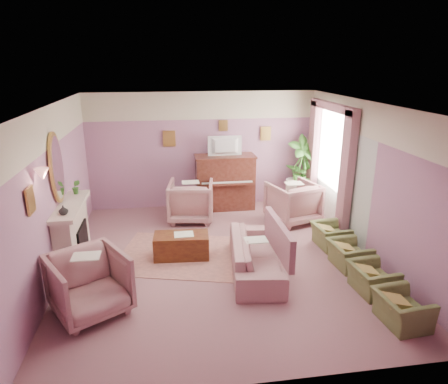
{
  "coord_description": "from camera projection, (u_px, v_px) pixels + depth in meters",
  "views": [
    {
      "loc": [
        -0.91,
        -6.52,
        3.49
      ],
      "look_at": [
        0.13,
        0.4,
        1.17
      ],
      "focal_mm": 32.0,
      "sensor_mm": 36.0,
      "label": 1
    }
  ],
  "objects": [
    {
      "name": "floor",
      "position": [
        220.0,
        259.0,
        7.34
      ],
      "size": [
        5.5,
        6.0,
        0.01
      ],
      "primitive_type": "cube",
      "color": "#8B5B61",
      "rests_on": "ground"
    },
    {
      "name": "ceiling",
      "position": [
        220.0,
        105.0,
        6.47
      ],
      "size": [
        5.5,
        6.0,
        0.01
      ],
      "primitive_type": "cube",
      "color": "silver",
      "rests_on": "wall_back"
    },
    {
      "name": "wall_back",
      "position": [
        203.0,
        150.0,
        9.72
      ],
      "size": [
        5.5,
        0.02,
        2.8
      ],
      "primitive_type": "cube",
      "color": "slate",
      "rests_on": "floor"
    },
    {
      "name": "wall_front",
      "position": [
        260.0,
        274.0,
        4.09
      ],
      "size": [
        5.5,
        0.02,
        2.8
      ],
      "primitive_type": "cube",
      "color": "slate",
      "rests_on": "floor"
    },
    {
      "name": "wall_left",
      "position": [
        53.0,
        195.0,
        6.52
      ],
      "size": [
        0.02,
        6.0,
        2.8
      ],
      "primitive_type": "cube",
      "color": "slate",
      "rests_on": "floor"
    },
    {
      "name": "wall_right",
      "position": [
        369.0,
        180.0,
        7.29
      ],
      "size": [
        0.02,
        6.0,
        2.8
      ],
      "primitive_type": "cube",
      "color": "slate",
      "rests_on": "floor"
    },
    {
      "name": "picture_rail_band",
      "position": [
        202.0,
        106.0,
        9.37
      ],
      "size": [
        5.5,
        0.01,
        0.65
      ],
      "primitive_type": "cube",
      "color": "beige",
      "rests_on": "wall_back"
    },
    {
      "name": "stripe_panel",
      "position": [
        337.0,
        178.0,
        8.61
      ],
      "size": [
        0.01,
        3.0,
        2.15
      ],
      "primitive_type": "cube",
      "color": "#B8BFB4",
      "rests_on": "wall_right"
    },
    {
      "name": "fireplace_surround",
      "position": [
        72.0,
        236.0,
        6.99
      ],
      "size": [
        0.3,
        1.4,
        1.1
      ],
      "primitive_type": "cube",
      "color": "beige",
      "rests_on": "floor"
    },
    {
      "name": "fireplace_inset",
      "position": [
        79.0,
        244.0,
        7.06
      ],
      "size": [
        0.18,
        0.72,
        0.68
      ],
      "primitive_type": "cube",
      "color": "black",
      "rests_on": "floor"
    },
    {
      "name": "fire_ember",
      "position": [
        83.0,
        253.0,
        7.12
      ],
      "size": [
        0.06,
        0.54,
        0.1
      ],
      "primitive_type": "cube",
      "color": "#F74F15",
      "rests_on": "floor"
    },
    {
      "name": "mantel_shelf",
      "position": [
        70.0,
        206.0,
        6.82
      ],
      "size": [
        0.4,
        1.55,
        0.07
      ],
      "primitive_type": "cube",
      "color": "beige",
      "rests_on": "fireplace_surround"
    },
    {
      "name": "hearth",
      "position": [
        87.0,
        263.0,
        7.19
      ],
      "size": [
        0.55,
        1.5,
        0.02
      ],
      "primitive_type": "cube",
      "color": "beige",
      "rests_on": "floor"
    },
    {
      "name": "mirror_frame",
      "position": [
        56.0,
        168.0,
        6.59
      ],
      "size": [
        0.04,
        0.72,
        1.2
      ],
      "primitive_type": "ellipsoid",
      "color": "#B59242",
      "rests_on": "wall_left"
    },
    {
      "name": "mirror_glass",
      "position": [
        58.0,
        168.0,
        6.59
      ],
      "size": [
        0.01,
        0.6,
        1.06
      ],
      "primitive_type": "ellipsoid",
      "color": "white",
      "rests_on": "wall_left"
    },
    {
      "name": "sconce_shade",
      "position": [
        42.0,
        174.0,
        5.55
      ],
      "size": [
        0.2,
        0.2,
        0.16
      ],
      "primitive_type": "cone",
      "color": "#FF9989",
      "rests_on": "wall_left"
    },
    {
      "name": "piano",
      "position": [
        225.0,
        183.0,
        9.73
      ],
      "size": [
        1.4,
        0.6,
        1.3
      ],
      "primitive_type": "cube",
      "color": "#4B2119",
      "rests_on": "floor"
    },
    {
      "name": "piano_keyshelf",
      "position": [
        227.0,
        184.0,
        9.38
      ],
      "size": [
        1.3,
        0.12,
        0.06
      ],
      "primitive_type": "cube",
      "color": "#4B2119",
      "rests_on": "piano"
    },
    {
      "name": "piano_keys",
      "position": [
        227.0,
        182.0,
        9.36
      ],
      "size": [
        1.2,
        0.08,
        0.02
      ],
      "primitive_type": "cube",
      "color": "silver",
      "rests_on": "piano"
    },
    {
      "name": "piano_top",
      "position": [
        225.0,
        156.0,
        9.52
      ],
      "size": [
        1.45,
        0.65,
        0.04
      ],
      "primitive_type": "cube",
      "color": "#4B2119",
      "rests_on": "piano"
    },
    {
      "name": "television",
      "position": [
        225.0,
        145.0,
        9.38
      ],
      "size": [
        0.8,
        0.12,
        0.48
      ],
      "primitive_type": "imported",
      "color": "black",
      "rests_on": "piano"
    },
    {
      "name": "print_back_left",
      "position": [
        169.0,
        139.0,
        9.47
      ],
      "size": [
        0.3,
        0.03,
        0.38
      ],
      "primitive_type": "cube",
      "color": "#B59242",
      "rests_on": "wall_back"
    },
    {
      "name": "print_back_right",
      "position": [
        266.0,
        134.0,
        9.78
      ],
      "size": [
        0.26,
        0.03,
        0.34
      ],
      "primitive_type": "cube",
      "color": "#B59242",
      "rests_on": "wall_back"
    },
    {
      "name": "print_back_mid",
      "position": [
        223.0,
        126.0,
        9.57
      ],
      "size": [
        0.22,
        0.03,
        0.26
      ],
      "primitive_type": "cube",
      "color": "#B59242",
      "rests_on": "wall_back"
    },
    {
      "name": "print_left_wall",
      "position": [
        30.0,
        200.0,
        5.3
      ],
      "size": [
        0.03,
        0.28,
        0.36
      ],
      "primitive_type": "cube",
      "color": "#B59242",
      "rests_on": "wall_left"
    },
    {
      "name": "window_blind",
      "position": [
        333.0,
        147.0,
        8.65
      ],
      "size": [
        0.03,
        1.4,
        1.8
      ],
      "primitive_type": "cube",
      "color": "silver",
      "rests_on": "wall_right"
    },
    {
      "name": "curtain_left",
      "position": [
        346.0,
        176.0,
        7.9
      ],
      "size": [
        0.16,
        0.34,
        2.6
      ],
      "primitive_type": "cube",
      "color": "#965F6B",
      "rests_on": "floor"
    },
    {
      "name": "curtain_right",
      "position": [
        313.0,
        156.0,
        9.63
      ],
      "size": [
        0.16,
        0.34,
        2.6
      ],
      "primitive_type": "cube",
      "color": "#965F6B",
      "rests_on": "floor"
    },
    {
      "name": "pelmet",
      "position": [
        333.0,
        107.0,
        8.37
      ],
      "size": [
        0.16,
        2.2,
        0.16
      ],
      "primitive_type": "cube",
      "color": "#965F6B",
      "rests_on": "wall_right"
    },
    {
      "name": "mantel_plant",
      "position": [
        76.0,
        187.0,
        7.28
      ],
      "size": [
        0.16,
        0.16,
        0.28
      ],
      "primitive_type": "imported",
      "color": "#316E23",
      "rests_on": "mantel_shelf"
    },
    {
      "name": "mantel_vase",
      "position": [
        63.0,
        210.0,
        6.32
      ],
      "size": [
        0.16,
        0.16,
        0.16
      ],
      "primitive_type": "imported",
      "color": "beige",
      "rests_on": "mantel_shelf"
    },
    {
      "name": "area_rug",
      "position": [
        187.0,
        255.0,
        7.5
      ],
      "size": [
        2.87,
        2.37,
        0.01
      ],
      "primitive_type": "cube",
      "rotation": [
        0.0,
        0.0,
        -0.26
      ],
      "color": "#A3675D",
      "rests_on": "floor"
    },
    {
      "name": "coffee_table",
      "position": [
        182.0,
        246.0,
        7.38
      ],
      "size": [
        1.03,
        0.57,
        0.45
      ],
      "primitive_type": "cube",
      "rotation": [
        0.0,
        0.0,
        -0.07
      ],
      "color": "#4F2612",
      "rests_on": "floor"
    },
    {
      "name": "table_paper",
      "position": [
        184.0,
        234.0,
        7.31
      ],
      "size": [
        0.35,
        0.28,
        0.01
      ],
      "primitive_type": "cube",
      "color": "beige",
      "rests_on": "coffee_table"
    },
    {
      "name": "sofa",
      "position": [
        256.0,
        249.0,
        6.83
      ],
      "size": [
        0.68,
        2.05,
        0.83
      ],
      "primitive_type": "imported",
      "color": "#AA7A7A",
      "rests_on": "floor"
    },
    {
      "name": "sofa_throw",
      "position": [
        279.0,
        238.0,
        6.83
      ],
      "size": [
        0.1,
        1.55,
        0.57
      ],
      "primitive_type": "cube",
      "color": "#965F6B",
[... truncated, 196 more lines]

